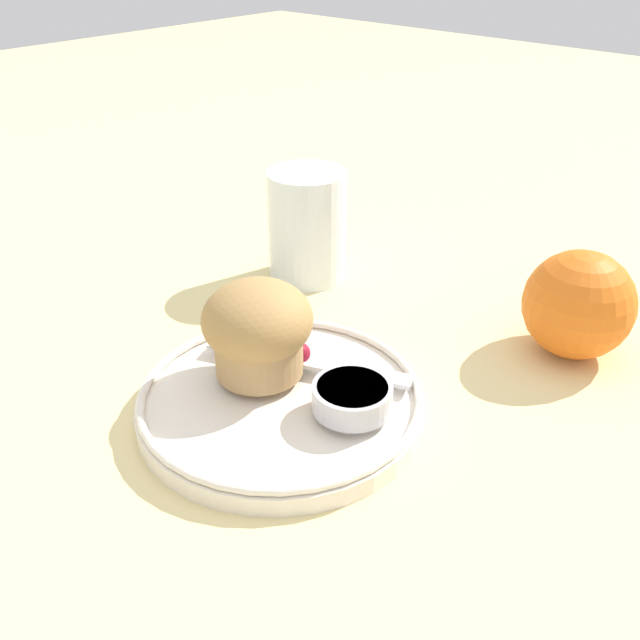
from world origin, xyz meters
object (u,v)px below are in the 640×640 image
at_px(muffin, 258,329).
at_px(orange_fruit, 578,304).
at_px(butter_knife, 305,361).
at_px(juice_glass, 307,225).

height_order(muffin, orange_fruit, muffin).
distance_m(muffin, butter_knife, 0.05).
height_order(orange_fruit, juice_glass, juice_glass).
bearing_deg(butter_knife, orange_fruit, 32.05).
xyz_separation_m(muffin, orange_fruit, (0.14, 0.21, -0.01)).
height_order(butter_knife, juice_glass, juice_glass).
bearing_deg(butter_knife, muffin, -143.98).
bearing_deg(butter_knife, juice_glass, 109.98).
distance_m(muffin, orange_fruit, 0.25).
xyz_separation_m(orange_fruit, juice_glass, (-0.25, -0.04, 0.01)).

